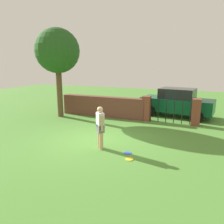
# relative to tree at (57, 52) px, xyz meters

# --- Properties ---
(ground_plane) EXTENTS (40.00, 40.00, 0.00)m
(ground_plane) POSITION_rel_tree_xyz_m (3.86, -2.92, -3.86)
(ground_plane) COLOR #4C8433
(brick_wall) EXTENTS (5.27, 0.50, 1.22)m
(brick_wall) POSITION_rel_tree_xyz_m (2.36, 1.02, -3.25)
(brick_wall) COLOR brown
(brick_wall) RESTS_ON ground
(tree) EXTENTS (2.57, 2.57, 5.19)m
(tree) POSITION_rel_tree_xyz_m (0.00, 0.00, 0.00)
(tree) COLOR brown
(tree) RESTS_ON ground
(person) EXTENTS (0.41, 0.41, 1.62)m
(person) POSITION_rel_tree_xyz_m (4.50, -3.74, -2.96)
(person) COLOR tan
(person) RESTS_ON ground
(fence_gate) EXTENTS (3.07, 0.44, 1.40)m
(fence_gate) POSITION_rel_tree_xyz_m (6.42, 1.02, -3.16)
(fence_gate) COLOR brown
(fence_gate) RESTS_ON ground
(car) EXTENTS (4.40, 2.38, 1.72)m
(car) POSITION_rel_tree_xyz_m (6.57, 2.77, -3.00)
(car) COLOR #0C4C2D
(car) RESTS_ON ground
(frisbee_blue) EXTENTS (0.27, 0.27, 0.02)m
(frisbee_blue) POSITION_rel_tree_xyz_m (5.61, -3.78, -3.85)
(frisbee_blue) COLOR blue
(frisbee_blue) RESTS_ON ground
(frisbee_yellow) EXTENTS (0.27, 0.27, 0.02)m
(frisbee_yellow) POSITION_rel_tree_xyz_m (5.82, -4.25, -3.85)
(frisbee_yellow) COLOR yellow
(frisbee_yellow) RESTS_ON ground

